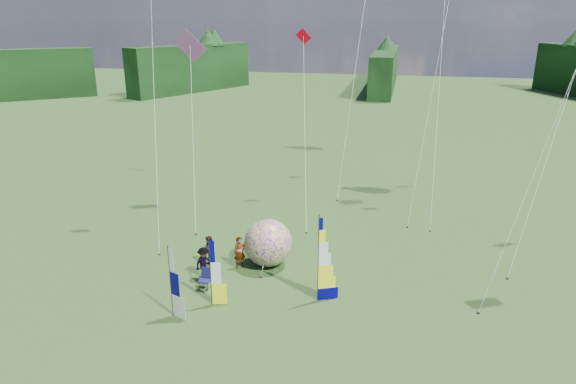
% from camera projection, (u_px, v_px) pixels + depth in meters
% --- Properties ---
extents(ground, '(220.00, 220.00, 0.00)m').
position_uv_depth(ground, '(290.00, 338.00, 22.90)').
color(ground, '#3B5222').
rests_on(ground, ground).
extents(treeline_ring, '(210.00, 210.00, 8.00)m').
position_uv_depth(treeline_ring, '(290.00, 257.00, 21.59)').
color(treeline_ring, '#184319').
rests_on(treeline_ring, ground).
extents(feather_banner_main, '(1.16, 0.58, 4.50)m').
position_uv_depth(feather_banner_main, '(318.00, 260.00, 25.23)').
color(feather_banner_main, '#03005F').
rests_on(feather_banner_main, ground).
extents(side_banner_left, '(0.97, 0.26, 3.47)m').
position_uv_depth(side_banner_left, '(211.00, 273.00, 25.06)').
color(side_banner_left, '#F7FB1A').
rests_on(side_banner_left, ground).
extents(side_banner_far, '(1.01, 0.49, 3.57)m').
position_uv_depth(side_banner_far, '(171.00, 283.00, 24.05)').
color(side_banner_far, white).
rests_on(side_banner_far, ground).
extents(bol_inflatable, '(3.36, 3.36, 2.74)m').
position_uv_depth(bol_inflatable, '(268.00, 243.00, 29.26)').
color(bol_inflatable, '#1E1392').
rests_on(bol_inflatable, ground).
extents(spectator_a, '(0.81, 0.74, 1.86)m').
position_uv_depth(spectator_a, '(240.00, 252.00, 29.07)').
color(spectator_a, '#66594C').
rests_on(spectator_a, ground).
extents(spectator_b, '(1.00, 0.86, 1.85)m').
position_uv_depth(spectator_b, '(210.00, 252.00, 29.17)').
color(spectator_b, '#66594C').
rests_on(spectator_b, ground).
extents(spectator_c, '(0.88, 1.24, 1.81)m').
position_uv_depth(spectator_c, '(204.00, 263.00, 27.92)').
color(spectator_c, '#66594C').
rests_on(spectator_c, ground).
extents(spectator_d, '(0.99, 0.99, 1.70)m').
position_uv_depth(spectator_d, '(256.00, 247.00, 29.91)').
color(spectator_d, '#66594C').
rests_on(spectator_d, ground).
extents(camp_chair, '(0.66, 0.66, 1.11)m').
position_uv_depth(camp_chair, '(205.00, 279.00, 26.90)').
color(camp_chair, '#111140').
rests_on(camp_chair, ground).
extents(kite_whale, '(8.04, 15.97, 18.45)m').
position_uv_depth(kite_whale, '(440.00, 81.00, 36.77)').
color(kite_whale, black).
rests_on(kite_whale, ground).
extents(kite_rainbow_delta, '(7.70, 11.65, 13.55)m').
position_uv_depth(kite_rainbow_delta, '(192.00, 122.00, 35.03)').
color(kite_rainbow_delta, red).
rests_on(kite_rainbow_delta, ground).
extents(kite_parafoil, '(10.84, 11.02, 19.03)m').
position_uv_depth(kite_parafoil, '(555.00, 110.00, 23.68)').
color(kite_parafoil, '#DC0300').
rests_on(kite_parafoil, ground).
extents(small_kite_red, '(5.28, 10.78, 13.17)m').
position_uv_depth(small_kite_red, '(305.00, 122.00, 35.86)').
color(small_kite_red, '#C70111').
rests_on(small_kite_red, ground).
extents(small_kite_orange, '(4.68, 9.76, 18.07)m').
position_uv_depth(small_kite_orange, '(432.00, 87.00, 35.12)').
color(small_kite_orange, '#FF3D00').
rests_on(small_kite_orange, ground).
extents(small_kite_yellow, '(10.35, 12.45, 14.88)m').
position_uv_depth(small_kite_yellow, '(554.00, 132.00, 28.93)').
color(small_kite_yellow, '#C5D500').
rests_on(small_kite_yellow, ground).
extents(small_kite_pink, '(4.67, 8.68, 17.38)m').
position_uv_depth(small_kite_pink, '(154.00, 102.00, 31.20)').
color(small_kite_pink, '#FC3C8E').
rests_on(small_kite_pink, ground).
extents(small_kite_green, '(5.80, 12.94, 21.45)m').
position_uv_depth(small_kite_green, '(357.00, 54.00, 41.16)').
color(small_kite_green, green).
rests_on(small_kite_green, ground).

